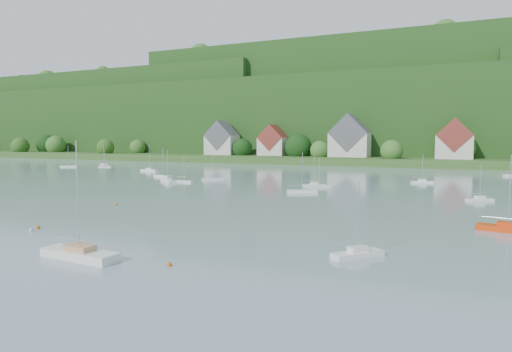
# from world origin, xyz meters

# --- Properties ---
(far_shore_strip) EXTENTS (600.00, 60.00, 3.00)m
(far_shore_strip) POSITION_xyz_m (0.00, 200.00, 1.50)
(far_shore_strip) COLOR #2A4A1C
(far_shore_strip) RESTS_ON ground
(forested_ridge) EXTENTS (620.00, 181.22, 69.89)m
(forested_ridge) POSITION_xyz_m (0.39, 268.57, 22.89)
(forested_ridge) COLOR #163A12
(forested_ridge) RESTS_ON ground
(village_building_0) EXTENTS (14.00, 10.40, 16.00)m
(village_building_0) POSITION_xyz_m (-55.00, 187.00, 9.51)
(village_building_0) COLOR #BCB8AC
(village_building_0) RESTS_ON far_shore_strip
(village_building_1) EXTENTS (12.00, 9.36, 14.00)m
(village_building_1) POSITION_xyz_m (-30.00, 189.00, 8.75)
(village_building_1) COLOR #BCB8AC
(village_building_1) RESTS_ON far_shore_strip
(village_building_2) EXTENTS (16.00, 11.44, 18.00)m
(village_building_2) POSITION_xyz_m (5.00, 188.00, 10.27)
(village_building_2) COLOR #BCB8AC
(village_building_2) RESTS_ON far_shore_strip
(village_building_3) EXTENTS (13.00, 10.40, 15.50)m
(village_building_3) POSITION_xyz_m (45.00, 186.00, 9.43)
(village_building_3) COLOR #BCB8AC
(village_building_3) RESTS_ON far_shore_strip
(near_sailboat_2) EXTENTS (8.01, 2.72, 10.65)m
(near_sailboat_2) POSITION_xyz_m (14.40, 31.11, 0.52)
(near_sailboat_2) COLOR white
(near_sailboat_2) RESTS_ON ground
(near_sailboat_3) EXTENTS (4.44, 4.81, 6.91)m
(near_sailboat_3) POSITION_xyz_m (37.17, 41.88, 0.40)
(near_sailboat_3) COLOR white
(near_sailboat_3) RESTS_ON ground
(near_sailboat_5) EXTENTS (6.87, 3.12, 8.95)m
(near_sailboat_5) POSITION_xyz_m (50.96, 59.96, 0.46)
(near_sailboat_5) COLOR red
(near_sailboat_5) RESTS_ON ground
(mooring_buoy_0) EXTENTS (0.46, 0.46, 0.46)m
(mooring_buoy_0) POSITION_xyz_m (-0.44, 39.15, 0.00)
(mooring_buoy_0) COLOR #CA530A
(mooring_buoy_0) RESTS_ON ground
(mooring_buoy_1) EXTENTS (0.47, 0.47, 0.47)m
(mooring_buoy_1) POSITION_xyz_m (0.04, 37.77, 0.00)
(mooring_buoy_1) COLOR silver
(mooring_buoy_1) RESTS_ON ground
(mooring_buoy_2) EXTENTS (0.41, 0.41, 0.41)m
(mooring_buoy_2) POSITION_xyz_m (23.06, 32.56, 0.00)
(mooring_buoy_2) COLOR #CA530A
(mooring_buoy_2) RESTS_ON ground
(mooring_buoy_3) EXTENTS (0.41, 0.41, 0.41)m
(mooring_buoy_3) POSITION_xyz_m (-4.71, 57.54, 0.00)
(mooring_buoy_3) COLOR #CA530A
(mooring_buoy_3) RESTS_ON ground
(far_sailboat_cluster) EXTENTS (191.91, 63.74, 8.71)m
(far_sailboat_cluster) POSITION_xyz_m (-2.41, 112.96, 0.37)
(far_sailboat_cluster) COLOR white
(far_sailboat_cluster) RESTS_ON ground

